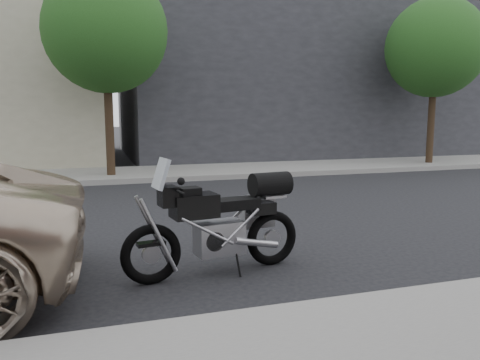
# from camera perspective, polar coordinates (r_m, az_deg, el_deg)

# --- Properties ---
(ground) EXTENTS (120.00, 120.00, 0.00)m
(ground) POSITION_cam_1_polar(r_m,az_deg,el_deg) (8.44, 0.14, -4.89)
(ground) COLOR black
(ground) RESTS_ON ground
(far_sidewalk) EXTENTS (44.00, 3.00, 0.15)m
(far_sidewalk) POSITION_cam_1_polar(r_m,az_deg,el_deg) (14.66, -7.65, 0.92)
(far_sidewalk) COLOR gray
(far_sidewalk) RESTS_ON ground
(far_building_dark) EXTENTS (16.00, 11.00, 7.00)m
(far_building_dark) POSITION_cam_1_polar(r_m,az_deg,el_deg) (23.41, 6.51, 12.02)
(far_building_dark) COLOR #28272C
(far_building_dark) RESTS_ON ground
(street_tree_left) EXTENTS (3.40, 3.40, 5.70)m
(street_tree_left) POSITION_cam_1_polar(r_m,az_deg,el_deg) (18.13, 22.71, 14.63)
(street_tree_left) COLOR #332417
(street_tree_left) RESTS_ON far_sidewalk
(street_tree_mid) EXTENTS (3.40, 3.40, 5.70)m
(street_tree_mid) POSITION_cam_1_polar(r_m,az_deg,el_deg) (14.02, -16.05, 17.02)
(street_tree_mid) COLOR #332417
(street_tree_mid) RESTS_ON far_sidewalk
(motorcycle) EXTENTS (2.24, 0.93, 1.42)m
(motorcycle) POSITION_cam_1_polar(r_m,az_deg,el_deg) (5.63, -1.75, -5.11)
(motorcycle) COLOR black
(motorcycle) RESTS_ON ground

